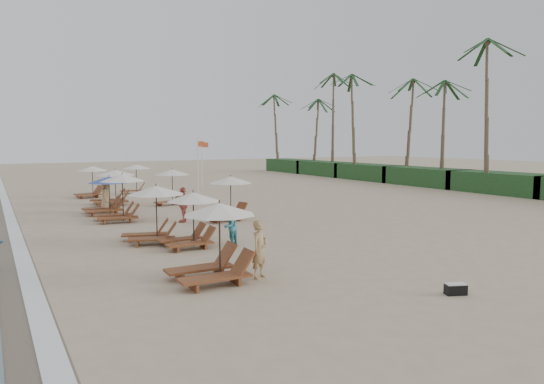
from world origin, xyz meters
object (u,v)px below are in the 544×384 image
lounger_station_2 (152,212)px  beachgoer_far_a (183,205)px  lounger_station_4 (105,195)px  lounger_station_6 (90,181)px  lounger_station_5 (112,187)px  lounger_station_1 (189,219)px  beachgoer_mid_a (230,226)px  lounger_station_3 (118,198)px  duffel_bag (456,289)px  flag_pole_near (198,163)px  lounger_station_0 (211,245)px  beachgoer_far_b (106,195)px  inland_station_0 (228,194)px  inland_station_2 (135,174)px  inland_station_1 (171,181)px  beachgoer_near (260,249)px

lounger_station_2 → beachgoer_far_a: lounger_station_2 is taller
lounger_station_4 → lounger_station_6: 8.69m
lounger_station_4 → lounger_station_6: bearing=85.4°
lounger_station_5 → lounger_station_1: bearing=-90.7°
lounger_station_4 → beachgoer_mid_a: size_ratio=1.77×
lounger_station_3 → lounger_station_6: (0.65, 11.60, 0.02)m
lounger_station_4 → beachgoer_far_a: 5.60m
duffel_bag → flag_pole_near: (3.43, 26.78, 2.17)m
lounger_station_0 → duffel_bag: lounger_station_0 is taller
lounger_station_5 → flag_pole_near: flag_pole_near is taller
beachgoer_far_b → flag_pole_near: (8.24, 6.72, 1.38)m
lounger_station_1 → inland_station_0: (3.93, 4.87, 0.29)m
beachgoer_mid_a → beachgoer_far_a: size_ratio=0.84×
lounger_station_3 → inland_station_2: 13.44m
lounger_station_0 → inland_station_1: 17.58m
lounger_station_1 → beachgoer_near: bearing=-86.6°
lounger_station_2 → lounger_station_3: 5.85m
lounger_station_0 → inland_station_2: size_ratio=1.00×
inland_station_1 → beachgoer_far_a: 7.04m
lounger_station_3 → inland_station_2: bearing=72.1°
flag_pole_near → beachgoer_far_b: bearing=-140.8°
lounger_station_0 → inland_station_2: 25.25m
beachgoer_near → beachgoer_far_b: beachgoer_far_b is taller
lounger_station_2 → flag_pole_near: (8.38, 16.15, 1.13)m
lounger_station_2 → inland_station_1: lounger_station_2 is taller
beachgoer_near → duffel_bag: (3.70, -3.96, -0.71)m
lounger_station_6 → beachgoer_near: size_ratio=1.39×
flag_pole_near → lounger_station_5: bearing=-153.3°
lounger_station_1 → beachgoer_far_b: size_ratio=1.23×
lounger_station_4 → flag_pole_near: (8.41, 7.37, 1.28)m
lounger_station_1 → lounger_station_6: bearing=90.8°
lounger_station_5 → beachgoer_near: (0.13, -19.16, -0.26)m
inland_station_0 → beachgoer_mid_a: inland_station_0 is taller
lounger_station_2 → inland_station_1: (4.37, 10.74, 0.30)m
lounger_station_5 → lounger_station_0: bearing=-93.7°
lounger_station_4 → inland_station_0: bearing=-48.3°
lounger_station_0 → lounger_station_5: size_ratio=0.92×
lounger_station_6 → inland_station_2: (3.49, 1.18, 0.28)m
lounger_station_3 → lounger_station_5: lounger_station_3 is taller
lounger_station_5 → flag_pole_near: size_ratio=0.67×
inland_station_1 → duffel_bag: 21.42m
lounger_station_6 → duffel_bag: size_ratio=3.95×
inland_station_0 → flag_pole_near: flag_pole_near is taller
inland_station_2 → beachgoer_far_b: bearing=-113.6°
lounger_station_2 → beachgoer_mid_a: 3.23m
lounger_station_1 → lounger_station_4: (-0.98, 10.39, -0.03)m
inland_station_1 → lounger_station_2: bearing=-112.1°
lounger_station_3 → beachgoer_mid_a: bearing=-73.2°
lounger_station_4 → beachgoer_far_b: bearing=75.3°
inland_station_2 → duffel_bag: size_ratio=4.26×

